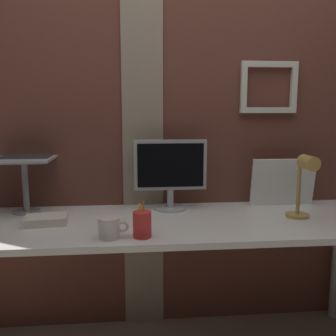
% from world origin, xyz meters
% --- Properties ---
extents(brick_wall_back, '(3.53, 0.16, 2.39)m').
position_xyz_m(brick_wall_back, '(-0.00, 0.40, 1.20)').
color(brick_wall_back, brown).
rests_on(brick_wall_back, ground_plane).
extents(desk, '(2.24, 0.67, 0.74)m').
position_xyz_m(desk, '(-0.05, 0.01, 0.67)').
color(desk, white).
rests_on(desk, ground_plane).
extents(monitor, '(0.40, 0.18, 0.39)m').
position_xyz_m(monitor, '(-0.03, 0.22, 0.96)').
color(monitor, '#ADB2B7').
rests_on(monitor, desk).
extents(laptop_stand, '(0.28, 0.22, 0.29)m').
position_xyz_m(laptop_stand, '(-0.81, 0.22, 0.93)').
color(laptop_stand, gray).
rests_on(laptop_stand, desk).
extents(laptop, '(0.31, 0.34, 0.22)m').
position_xyz_m(laptop, '(-0.81, 0.30, 1.08)').
color(laptop, '#ADB2B7').
rests_on(laptop, laptop_stand).
extents(whiteboard_panel, '(0.37, 0.06, 0.28)m').
position_xyz_m(whiteboard_panel, '(0.63, 0.24, 0.87)').
color(whiteboard_panel, white).
rests_on(whiteboard_panel, desk).
extents(desk_lamp, '(0.12, 0.20, 0.33)m').
position_xyz_m(desk_lamp, '(0.61, -0.05, 0.94)').
color(desk_lamp, tan).
rests_on(desk_lamp, desk).
extents(pen_cup, '(0.08, 0.08, 0.16)m').
position_xyz_m(pen_cup, '(-0.20, -0.23, 0.79)').
color(pen_cup, red).
rests_on(pen_cup, desk).
extents(coffee_mug, '(0.13, 0.09, 0.09)m').
position_xyz_m(coffee_mug, '(-0.34, -0.23, 0.78)').
color(coffee_mug, silver).
rests_on(coffee_mug, desk).
extents(paper_clutter_stack, '(0.22, 0.16, 0.04)m').
position_xyz_m(paper_clutter_stack, '(-0.66, 0.01, 0.76)').
color(paper_clutter_stack, silver).
rests_on(paper_clutter_stack, desk).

